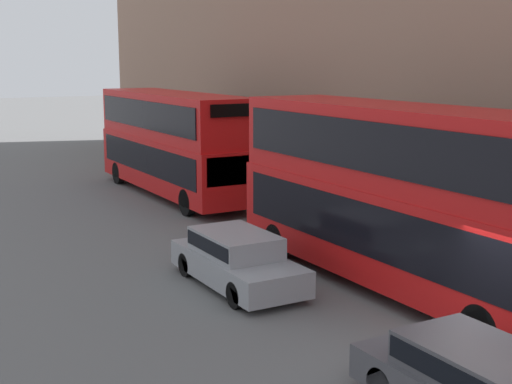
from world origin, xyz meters
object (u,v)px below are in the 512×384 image
Objects in this scene: car_hatchback at (237,258)px; bus_leading at (399,190)px; bus_second_in_queue at (173,139)px; pedestrian at (419,229)px.

bus_leading is at bearing -32.50° from car_hatchback.
bus_second_in_queue is at bearing 74.29° from car_hatchback.
bus_leading is 4.41m from car_hatchback.
bus_second_in_queue is at bearing 103.23° from pedestrian.
bus_second_in_queue is at bearing 90.00° from bus_leading.
bus_leading is 7.02× the size of pedestrian.
car_hatchback is 6.21m from pedestrian.
car_hatchback is at bearing 147.50° from bus_leading.
pedestrian is at bearing -76.77° from bus_second_in_queue.
car_hatchback is (-3.40, -12.09, -1.64)m from bus_second_in_queue.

